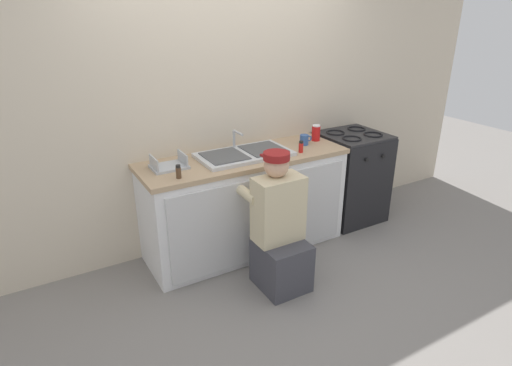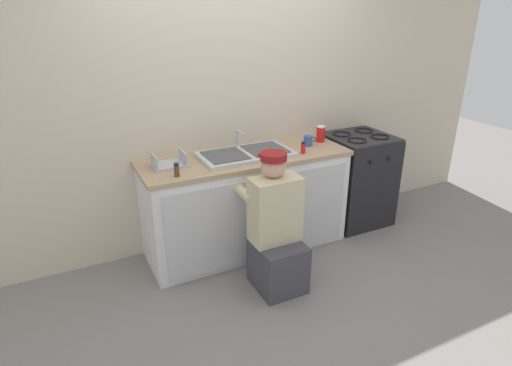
# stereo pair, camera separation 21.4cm
# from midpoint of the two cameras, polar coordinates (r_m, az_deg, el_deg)

# --- Properties ---
(ground_plane) EXTENTS (12.00, 12.00, 0.00)m
(ground_plane) POSITION_cam_midpoint_polar(r_m,az_deg,el_deg) (3.84, 2.29, -10.47)
(ground_plane) COLOR gray
(back_wall) EXTENTS (6.00, 0.10, 2.50)m
(back_wall) POSITION_cam_midpoint_polar(r_m,az_deg,el_deg) (3.89, -2.05, 10.04)
(back_wall) COLOR beige
(back_wall) RESTS_ON ground_plane
(counter_cabinet) EXTENTS (1.80, 0.62, 0.86)m
(counter_cabinet) POSITION_cam_midpoint_polar(r_m,az_deg,el_deg) (3.86, 0.33, -3.01)
(counter_cabinet) COLOR white
(counter_cabinet) RESTS_ON ground_plane
(countertop) EXTENTS (1.84, 0.62, 0.04)m
(countertop) POSITION_cam_midpoint_polar(r_m,az_deg,el_deg) (3.69, 0.28, 3.34)
(countertop) COLOR tan
(countertop) RESTS_ON counter_cabinet
(sink_double_basin) EXTENTS (0.80, 0.44, 0.19)m
(sink_double_basin) POSITION_cam_midpoint_polar(r_m,az_deg,el_deg) (3.68, 0.27, 3.92)
(sink_double_basin) COLOR silver
(sink_double_basin) RESTS_ON countertop
(stove_range) EXTENTS (0.61, 0.62, 0.93)m
(stove_range) POSITION_cam_midpoint_polar(r_m,az_deg,el_deg) (4.50, 14.57, 0.53)
(stove_range) COLOR black
(stove_range) RESTS_ON ground_plane
(plumber_person) EXTENTS (0.42, 0.61, 1.10)m
(plumber_person) POSITION_cam_midpoint_polar(r_m,az_deg,el_deg) (3.34, 4.53, -6.81)
(plumber_person) COLOR #3F3F47
(plumber_person) RESTS_ON ground_plane
(coffee_mug) EXTENTS (0.13, 0.08, 0.09)m
(coffee_mug) POSITION_cam_midpoint_polar(r_m,az_deg,el_deg) (3.99, 8.51, 5.59)
(coffee_mug) COLOR #335699
(coffee_mug) RESTS_ON countertop
(spice_bottle_pepper) EXTENTS (0.04, 0.04, 0.10)m
(spice_bottle_pepper) POSITION_cam_midpoint_polar(r_m,az_deg,el_deg) (3.26, -8.70, 1.70)
(spice_bottle_pepper) COLOR #513823
(spice_bottle_pepper) RESTS_ON countertop
(dish_rack_tray) EXTENTS (0.28, 0.22, 0.11)m
(dish_rack_tray) POSITION_cam_midpoint_polar(r_m,az_deg,el_deg) (3.49, -9.78, 2.61)
(dish_rack_tray) COLOR #B2B7BC
(dish_rack_tray) RESTS_ON countertop
(spice_bottle_red) EXTENTS (0.04, 0.04, 0.10)m
(spice_bottle_red) POSITION_cam_midpoint_polar(r_m,az_deg,el_deg) (3.77, 7.94, 4.65)
(spice_bottle_red) COLOR red
(spice_bottle_red) RESTS_ON countertop
(soda_cup_red) EXTENTS (0.08, 0.08, 0.15)m
(soda_cup_red) POSITION_cam_midpoint_polar(r_m,az_deg,el_deg) (4.12, 10.11, 6.45)
(soda_cup_red) COLOR red
(soda_cup_red) RESTS_ON countertop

